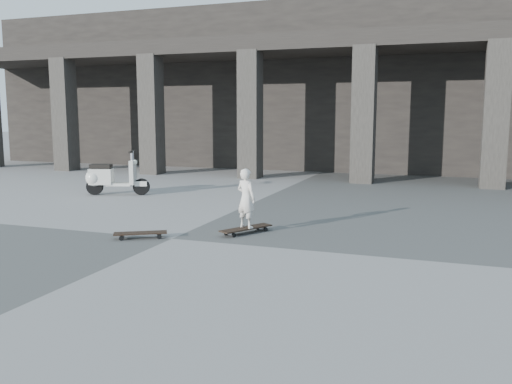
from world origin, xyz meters
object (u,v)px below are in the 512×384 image
(skateboard_spare, at_px, (140,234))
(child, at_px, (246,198))
(scooter, at_px, (107,177))
(longboard, at_px, (246,229))

(skateboard_spare, bearing_deg, child, 1.81)
(skateboard_spare, relative_size, child, 0.84)
(scooter, bearing_deg, child, -49.87)
(child, relative_size, scooter, 0.65)
(scooter, bearing_deg, skateboard_spare, -67.65)
(skateboard_spare, xyz_separation_m, scooter, (-3.41, 3.94, 0.37))
(longboard, bearing_deg, skateboard_spare, 151.37)
(scooter, bearing_deg, longboard, -49.87)
(longboard, xyz_separation_m, skateboard_spare, (-1.50, -0.95, -0.00))
(longboard, xyz_separation_m, scooter, (-4.91, 2.99, 0.37))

